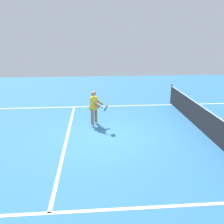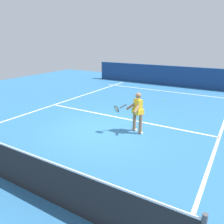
% 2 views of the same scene
% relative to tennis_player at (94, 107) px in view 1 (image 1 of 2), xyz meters
% --- Properties ---
extents(ground_plane, '(27.43, 27.43, 0.00)m').
position_rel_tennis_player_xyz_m(ground_plane, '(1.32, 0.55, -0.85)').
color(ground_plane, teal).
extents(service_line_marking, '(8.22, 0.10, 0.01)m').
position_rel_tennis_player_xyz_m(service_line_marking, '(1.32, -1.11, -0.84)').
color(service_line_marking, white).
rests_on(service_line_marking, ground).
extents(sideline_left_marking, '(0.10, 19.10, 0.01)m').
position_rel_tennis_player_xyz_m(sideline_left_marking, '(-2.79, 0.55, -0.84)').
color(sideline_left_marking, white).
rests_on(sideline_left_marking, ground).
extents(sideline_right_marking, '(0.10, 19.10, 0.01)m').
position_rel_tennis_player_xyz_m(sideline_right_marking, '(5.43, 0.55, -0.84)').
color(sideline_right_marking, white).
rests_on(sideline_right_marking, ground).
extents(court_net, '(8.90, 0.08, 1.12)m').
position_rel_tennis_player_xyz_m(court_net, '(1.32, 4.47, -0.32)').
color(court_net, '#4C4C51').
rests_on(court_net, ground).
extents(tennis_player, '(1.04, 0.83, 1.55)m').
position_rel_tennis_player_xyz_m(tennis_player, '(0.00, 0.00, 0.00)').
color(tennis_player, '#8C6647').
rests_on(tennis_player, ground).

